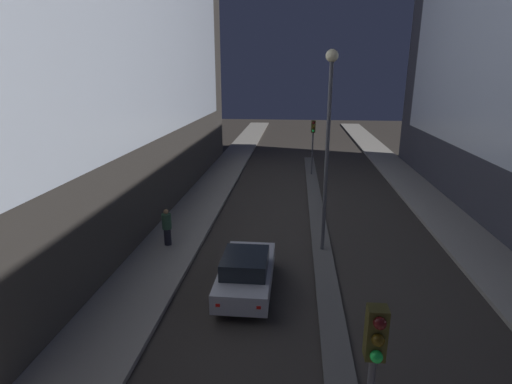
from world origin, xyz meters
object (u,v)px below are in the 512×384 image
(traffic_light_near, at_px, (373,368))
(traffic_light_mid, at_px, (313,135))
(pedestrian_on_left_sidewalk, at_px, (167,226))
(car_left_lane, at_px, (246,272))
(street_lamp, at_px, (329,122))

(traffic_light_near, height_order, traffic_light_mid, same)
(traffic_light_mid, height_order, pedestrian_on_left_sidewalk, traffic_light_mid)
(car_left_lane, relative_size, pedestrian_on_left_sidewalk, 2.52)
(traffic_light_near, bearing_deg, pedestrian_on_left_sidewalk, 122.90)
(pedestrian_on_left_sidewalk, bearing_deg, traffic_light_mid, 63.68)
(traffic_light_mid, xyz_separation_m, pedestrian_on_left_sidewalk, (-6.98, -14.12, -2.10))
(traffic_light_near, height_order, street_lamp, street_lamp)
(pedestrian_on_left_sidewalk, bearing_deg, car_left_lane, -40.38)
(traffic_light_near, xyz_separation_m, car_left_lane, (-2.97, 7.38, -2.37))
(traffic_light_mid, relative_size, street_lamp, 0.49)
(traffic_light_mid, relative_size, car_left_lane, 0.96)
(traffic_light_mid, xyz_separation_m, street_lamp, (0.00, -13.77, 2.59))
(street_lamp, bearing_deg, traffic_light_near, -90.00)
(car_left_lane, xyz_separation_m, pedestrian_on_left_sidewalk, (-4.01, 3.41, 0.27))
(traffic_light_mid, bearing_deg, car_left_lane, -99.63)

